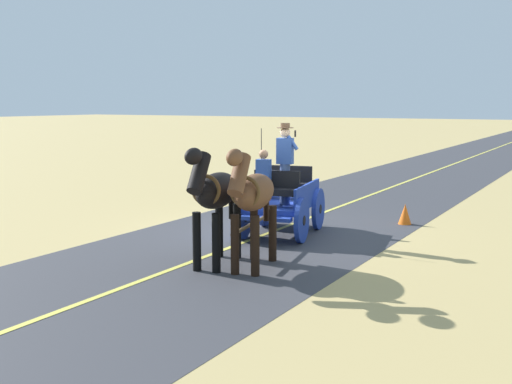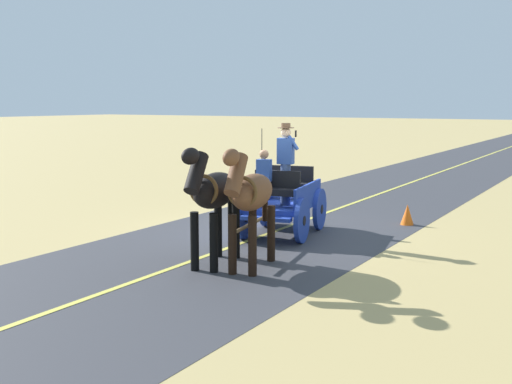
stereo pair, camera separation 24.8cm
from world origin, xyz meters
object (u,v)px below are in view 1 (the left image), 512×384
(horse_off_side, at_px, (215,194))
(horse_near_side, at_px, (253,195))
(horse_drawn_carriage, at_px, (281,199))
(traffic_cone, at_px, (405,214))

(horse_off_side, bearing_deg, horse_near_side, -168.99)
(horse_drawn_carriage, bearing_deg, horse_near_side, 107.67)
(horse_near_side, height_order, traffic_cone, horse_near_side)
(horse_off_side, bearing_deg, traffic_cone, -108.14)
(traffic_cone, bearing_deg, horse_off_side, 71.86)
(horse_off_side, relative_size, traffic_cone, 4.42)
(horse_drawn_carriage, distance_m, horse_near_side, 3.09)
(horse_drawn_carriage, relative_size, traffic_cone, 9.02)
(horse_near_side, bearing_deg, horse_off_side, 11.01)
(horse_drawn_carriage, distance_m, horse_off_side, 3.09)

